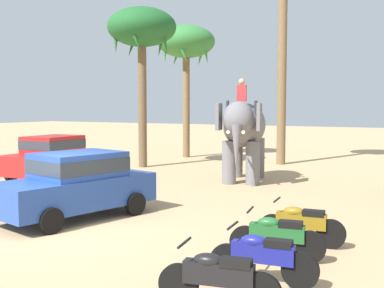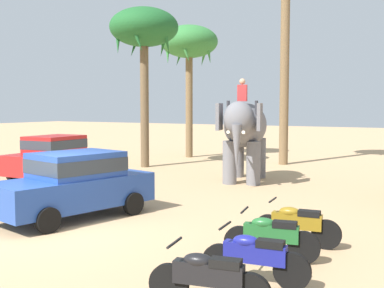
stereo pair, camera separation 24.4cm
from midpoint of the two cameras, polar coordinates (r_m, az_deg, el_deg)
name	(u,v)px [view 2 (the right image)]	position (r m, az deg, el deg)	size (l,w,h in m)	color
ground_plane	(59,232)	(11.71, -14.73, -9.92)	(120.00, 120.00, 0.00)	tan
car_sedan_foreground	(75,182)	(12.88, -13.01, -4.37)	(2.55, 4.37, 1.70)	#23479E
car_parked_far_side	(54,155)	(20.12, -15.52, -1.27)	(2.03, 4.18, 1.70)	red
elephant_with_mahout	(244,130)	(18.59, 6.52, 1.69)	(2.44, 4.02, 3.88)	slate
motorcycle_nearest_camera	(208,278)	(7.14, 2.91, -15.33)	(1.79, 0.59, 0.94)	black
motorcycle_second_in_row	(255,256)	(8.13, 8.21, -12.88)	(1.80, 0.55, 0.94)	black
motorcycle_mid_row	(271,236)	(9.38, 9.96, -10.53)	(1.79, 0.59, 0.94)	black
motorcycle_fourth_in_row	(297,224)	(10.41, 12.79, -9.07)	(1.80, 0.55, 0.94)	black
palm_tree_near_hut	(189,45)	(27.61, -0.08, 11.50)	(3.20, 3.20, 7.35)	brown
palm_tree_left_of_road	(144,31)	(23.30, -5.33, 12.99)	(3.20, 3.20, 7.43)	brown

